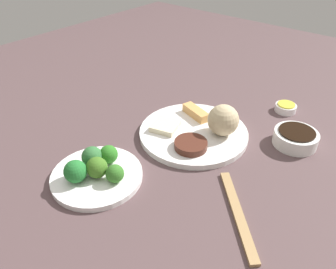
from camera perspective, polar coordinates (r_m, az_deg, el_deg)
name	(u,v)px	position (r m, az deg, el deg)	size (l,w,h in m)	color
tabletop	(195,139)	(0.91, 4.68, -0.77)	(2.20, 2.20, 0.02)	#513D3F
main_plate	(193,133)	(0.90, 4.42, 0.25)	(0.30, 0.30, 0.02)	white
rice_scoop	(223,120)	(0.87, 9.62, 2.50)	(0.08, 0.08, 0.08)	tan
spring_roll	(196,112)	(0.95, 4.88, 3.86)	(0.09, 0.03, 0.02)	#DC9E56
crab_rangoon_wonton	(165,126)	(0.90, -0.45, 1.49)	(0.07, 0.07, 0.02)	beige
stir_fry_heap	(191,145)	(0.82, 4.01, -1.80)	(0.08, 0.08, 0.02)	#4B2419
broccoli_plate	(97,176)	(0.78, -12.31, -7.11)	(0.21, 0.21, 0.01)	white
broccoli_floret_0	(75,171)	(0.75, -15.89, -6.23)	(0.05, 0.05, 0.05)	#216E2C
broccoli_floret_1	(97,167)	(0.75, -12.35, -5.65)	(0.05, 0.05, 0.05)	#3C6B1F
broccoli_floret_2	(115,174)	(0.73, -9.28, -6.77)	(0.04, 0.04, 0.04)	#306A22
broccoli_floret_3	(92,157)	(0.78, -13.12, -3.82)	(0.05, 0.05, 0.05)	#2F6834
broccoli_floret_5	(109,154)	(0.79, -10.35, -3.42)	(0.04, 0.04, 0.04)	#2A701F
soy_sauce_bowl	(295,138)	(0.92, 21.39, -0.62)	(0.11, 0.11, 0.04)	white
soy_sauce_bowl_liquid	(297,132)	(0.91, 21.66, 0.45)	(0.09, 0.09, 0.00)	black
sauce_ramekin_hot_mustard	(286,108)	(1.07, 19.88, 4.37)	(0.06, 0.06, 0.02)	white
sauce_ramekin_hot_mustard_liquid	(286,104)	(1.06, 20.01, 4.98)	(0.05, 0.05, 0.00)	yellow
chopsticks_pair	(238,213)	(0.70, 12.10, -13.30)	(0.24, 0.02, 0.01)	#A58151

